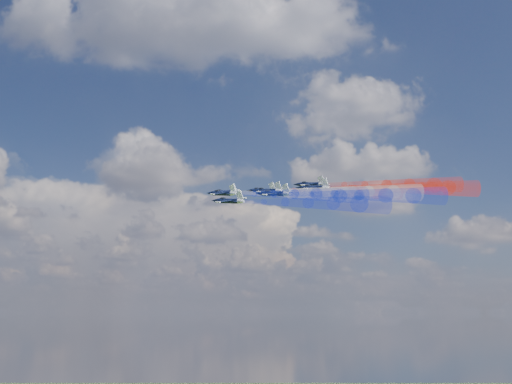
# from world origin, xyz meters

# --- Properties ---
(jet_lead) EXTENTS (16.95, 16.91, 7.83)m
(jet_lead) POSITION_xyz_m (8.86, 19.88, 153.52)
(jet_lead) COLOR black
(trail_lead) EXTENTS (35.93, 32.56, 11.59)m
(trail_lead) POSITION_xyz_m (29.60, 2.03, 149.52)
(trail_lead) COLOR white
(jet_inner_left) EXTENTS (16.95, 16.91, 7.83)m
(jet_inner_left) POSITION_xyz_m (9.61, 4.93, 150.18)
(jet_inner_left) COLOR black
(trail_inner_left) EXTENTS (35.93, 32.56, 11.59)m
(trail_inner_left) POSITION_xyz_m (30.36, -12.93, 146.18)
(trail_inner_left) COLOR #1729CB
(jet_inner_right) EXTENTS (16.95, 16.91, 7.83)m
(jet_inner_right) POSITION_xyz_m (21.12, 19.51, 153.93)
(jet_inner_right) COLOR black
(trail_inner_right) EXTENTS (35.93, 32.56, 11.59)m
(trail_inner_right) POSITION_xyz_m (41.86, 1.66, 149.93)
(trail_inner_right) COLOR red
(jet_outer_left) EXTENTS (16.95, 16.91, 7.83)m
(jet_outer_left) POSITION_xyz_m (12.49, -7.61, 145.50)
(jet_outer_left) COLOR black
(trail_outer_left) EXTENTS (35.93, 32.56, 11.59)m
(trail_outer_left) POSITION_xyz_m (33.24, -25.46, 141.50)
(trail_outer_left) COLOR #1729CB
(jet_center_third) EXTENTS (16.95, 16.91, 7.83)m
(jet_center_third) POSITION_xyz_m (22.92, 5.27, 150.90)
(jet_center_third) COLOR black
(trail_center_third) EXTENTS (35.93, 32.56, 11.59)m
(trail_center_third) POSITION_xyz_m (43.67, -12.59, 146.90)
(trail_center_third) COLOR white
(jet_outer_right) EXTENTS (16.95, 16.91, 7.83)m
(jet_outer_right) POSITION_xyz_m (36.49, 17.31, 155.40)
(jet_outer_right) COLOR black
(trail_outer_right) EXTENTS (35.93, 32.56, 11.59)m
(trail_outer_right) POSITION_xyz_m (57.24, -0.54, 151.40)
(trail_outer_right) COLOR red
(jet_rear_left) EXTENTS (16.95, 16.91, 7.83)m
(jet_rear_left) POSITION_xyz_m (24.92, -7.40, 147.50)
(jet_rear_left) COLOR black
(trail_rear_left) EXTENTS (35.93, 32.56, 11.59)m
(trail_rear_left) POSITION_xyz_m (45.66, -25.26, 143.50)
(trail_rear_left) COLOR #1729CB
(jet_rear_right) EXTENTS (16.95, 16.91, 7.83)m
(jet_rear_right) POSITION_xyz_m (36.61, 5.21, 151.74)
(jet_rear_right) COLOR black
(trail_rear_right) EXTENTS (35.93, 32.56, 11.59)m
(trail_rear_right) POSITION_xyz_m (57.36, -12.65, 147.74)
(trail_rear_right) COLOR red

